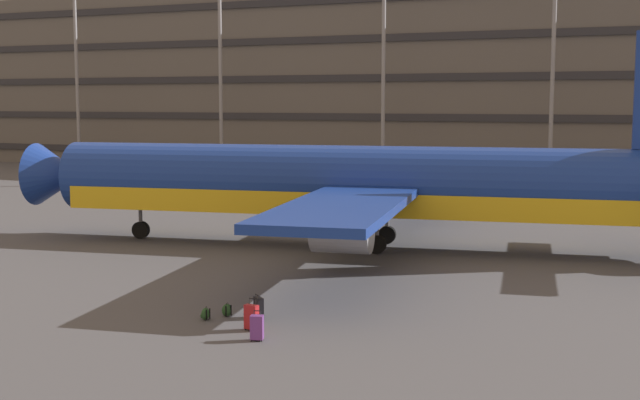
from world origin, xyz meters
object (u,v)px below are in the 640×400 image
Objects in this scene: suitcase_navy at (251,317)px; airliner at (366,185)px; backpack_black at (227,310)px; backpack_red at (205,314)px; suitcase_upright at (257,327)px; suitcase_orange at (259,307)px.

airliner is at bearing 96.75° from suitcase_navy.
backpack_red is (-0.42, -0.69, -0.01)m from backpack_black.
backpack_black is (-2.28, 2.20, -0.21)m from suitcase_upright.
backpack_black is at bearing 142.13° from suitcase_navy.
airliner reaches higher than suitcase_navy.
suitcase_navy reaches higher than backpack_black.
suitcase_navy is (-0.69, 0.96, 0.02)m from suitcase_upright.
suitcase_upright is 1.18m from suitcase_navy.
airliner is at bearing 91.07° from backpack_black.
backpack_red is at bearing -121.64° from backpack_black.
backpack_black is 0.81m from backpack_red.
airliner is at bearing 98.68° from suitcase_upright.
suitcase_navy is at bearing 125.63° from suitcase_upright.
airliner is 14.62m from suitcase_orange.
suitcase_upright is 3.10m from backpack_red.
suitcase_navy is at bearing -15.21° from backpack_red.
backpack_black is 1.05× the size of backpack_red.
backpack_red is (-0.15, -15.20, -2.92)m from airliner.
suitcase_navy is at bearing -37.87° from backpack_black.
airliner is 17.12m from suitcase_upright.
backpack_red is at bearing -90.58° from airliner.
suitcase_navy reaches higher than suitcase_orange.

